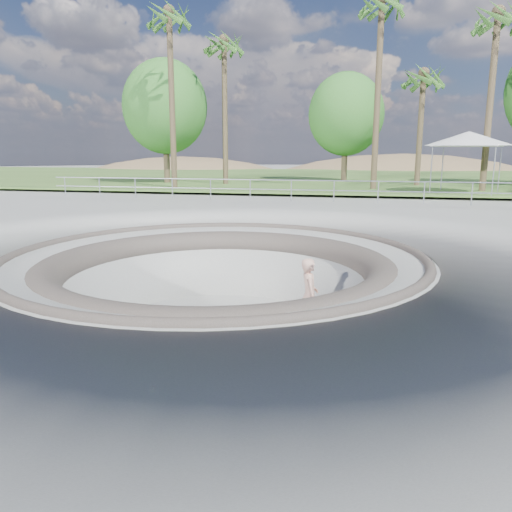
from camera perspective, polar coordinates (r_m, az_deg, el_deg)
name	(u,v)px	position (r m, az deg, el deg)	size (l,w,h in m)	color
ground	(216,255)	(12.30, -4.54, 0.09)	(180.00, 180.00, 0.00)	#989994
skate_bowl	(218,326)	(12.79, -4.41, -7.96)	(14.00, 14.00, 4.10)	#989994
grass_strip	(329,177)	(45.69, 8.31, 8.90)	(180.00, 36.00, 0.12)	#3D6127
distant_hills	(369,223)	(69.32, 12.79, 3.70)	(103.20, 45.00, 28.60)	olive
safety_railing	(291,190)	(23.83, 4.06, 7.49)	(25.00, 0.06, 1.03)	#919499
skateboard	(308,332)	(12.39, 6.00, -8.64)	(0.94, 0.57, 0.09)	brown
skater	(309,295)	(12.10, 6.09, -4.48)	(0.67, 0.44, 1.83)	tan
canopy_white	(469,139)	(29.94, 23.13, 12.20)	(6.18, 6.18, 3.28)	#919499
palm_a	(169,23)	(32.98, -9.89, 24.80)	(2.60, 2.60, 11.25)	brown
palm_b	(224,49)	(35.80, -3.67, 22.54)	(2.60, 2.60, 10.35)	brown
palm_c	(382,11)	(32.26, 14.17, 25.51)	(2.60, 2.60, 11.60)	brown
palm_d	(423,80)	(35.51, 18.59, 18.56)	(2.60, 2.60, 8.04)	brown
palm_e	(497,24)	(32.15, 25.88, 22.79)	(2.60, 2.60, 10.42)	brown
bushy_tree_left	(165,107)	(37.35, -10.39, 16.42)	(6.04, 5.49, 8.71)	brown
bushy_tree_mid	(346,114)	(39.25, 10.25, 15.63)	(5.61, 5.10, 8.10)	brown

